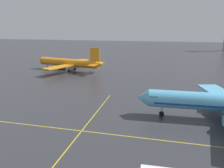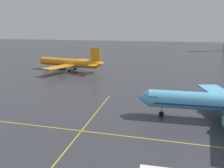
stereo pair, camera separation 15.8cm
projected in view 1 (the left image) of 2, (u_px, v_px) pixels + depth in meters
airliner_third_row at (69, 63)px, 97.55m from camera, size 35.24×30.00×10.99m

